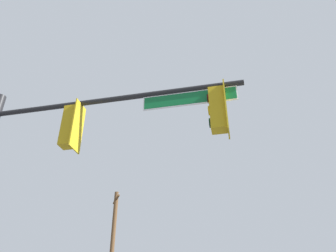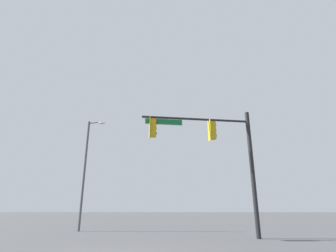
# 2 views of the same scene
# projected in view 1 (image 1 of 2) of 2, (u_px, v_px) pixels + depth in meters

# --- Properties ---
(signal_pole_near) EXTENTS (6.59, 1.56, 7.36)m
(signal_pole_near) POSITION_uv_depth(u_px,v_px,m) (51.00, 170.00, 7.55)
(signal_pole_near) COLOR black
(signal_pole_near) RESTS_ON ground_plane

